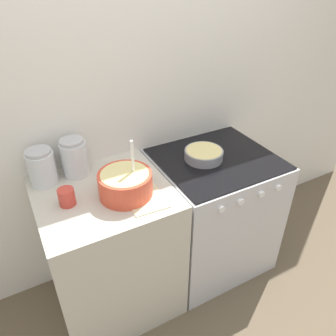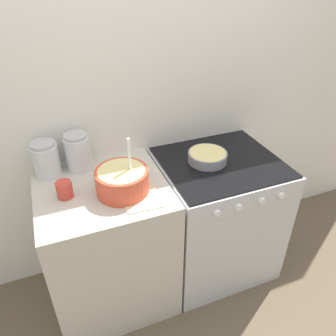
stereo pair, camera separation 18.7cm
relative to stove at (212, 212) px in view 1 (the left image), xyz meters
name	(u,v)px [view 1 (the left image)]	position (x,y,z in m)	size (l,w,h in m)	color
ground_plane	(187,312)	(-0.39, -0.34, -0.44)	(12.00, 12.00, 0.00)	brown
wall_back	(134,103)	(-0.39, 0.36, 0.76)	(4.54, 0.05, 2.40)	white
countertop_cabinet	(111,250)	(-0.75, 0.00, 0.00)	(0.72, 0.68, 0.89)	beige
stove	(212,212)	(0.00, 0.00, 0.00)	(0.75, 0.69, 0.89)	silver
mixing_bowl	(125,183)	(-0.65, -0.08, 0.52)	(0.28, 0.28, 0.31)	#D84C33
baking_pan	(204,154)	(-0.08, 0.03, 0.48)	(0.24, 0.24, 0.06)	gray
storage_jar_left	(42,169)	(-1.01, 0.24, 0.53)	(0.15, 0.15, 0.21)	silver
storage_jar_middle	(75,160)	(-0.82, 0.24, 0.54)	(0.15, 0.15, 0.22)	silver
tin_can	(67,197)	(-0.94, -0.01, 0.49)	(0.08, 0.08, 0.09)	#CC3F33
recipe_page	(144,197)	(-0.58, -0.15, 0.45)	(0.21, 0.27, 0.01)	beige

